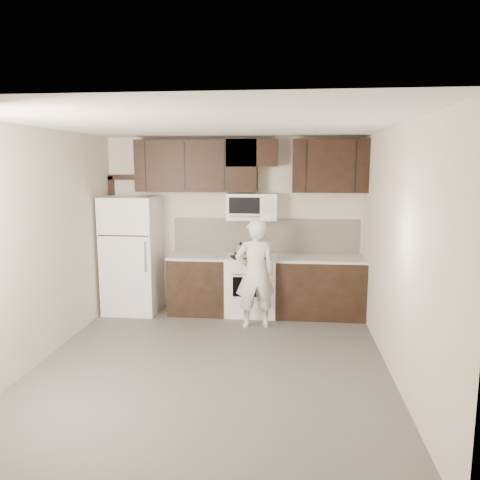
% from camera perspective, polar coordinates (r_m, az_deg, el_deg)
% --- Properties ---
extents(floor, '(4.50, 4.50, 0.00)m').
position_cam_1_polar(floor, '(5.57, -3.47, -14.99)').
color(floor, '#565350').
rests_on(floor, ground).
extents(back_wall, '(4.00, 0.00, 4.00)m').
position_cam_1_polar(back_wall, '(7.37, -0.74, 1.93)').
color(back_wall, beige).
rests_on(back_wall, ground).
extents(ceiling, '(4.50, 4.50, 0.00)m').
position_cam_1_polar(ceiling, '(5.10, -3.78, 13.89)').
color(ceiling, white).
rests_on(ceiling, back_wall).
extents(counter_run, '(2.95, 0.64, 0.91)m').
position_cam_1_polar(counter_run, '(7.19, 3.79, -5.53)').
color(counter_run, black).
rests_on(counter_run, floor).
extents(stove, '(0.76, 0.66, 0.94)m').
position_cam_1_polar(stove, '(7.21, 1.37, -5.44)').
color(stove, white).
rests_on(stove, floor).
extents(backsplash, '(2.90, 0.02, 0.54)m').
position_cam_1_polar(backsplash, '(7.34, 3.13, 0.55)').
color(backsplash, silver).
rests_on(backsplash, counter_run).
extents(upper_cabinets, '(3.48, 0.35, 0.78)m').
position_cam_1_polar(upper_cabinets, '(7.12, 0.76, 9.20)').
color(upper_cabinets, black).
rests_on(upper_cabinets, back_wall).
extents(microwave, '(0.76, 0.42, 0.40)m').
position_cam_1_polar(microwave, '(7.12, 1.48, 4.10)').
color(microwave, white).
rests_on(microwave, upper_cabinets).
extents(refrigerator, '(0.80, 0.76, 1.80)m').
position_cam_1_polar(refrigerator, '(7.44, -13.02, -1.75)').
color(refrigerator, white).
rests_on(refrigerator, floor).
extents(door_trim, '(0.50, 0.08, 2.12)m').
position_cam_1_polar(door_trim, '(7.80, -14.92, 1.27)').
color(door_trim, black).
rests_on(door_trim, floor).
extents(saucepan, '(0.33, 0.19, 0.18)m').
position_cam_1_polar(saucepan, '(7.26, 0.08, -1.10)').
color(saucepan, silver).
rests_on(saucepan, stove).
extents(baking_tray, '(0.43, 0.37, 0.02)m').
position_cam_1_polar(baking_tray, '(6.97, 0.44, -2.07)').
color(baking_tray, black).
rests_on(baking_tray, counter_run).
extents(pizza, '(0.31, 0.31, 0.02)m').
position_cam_1_polar(pizza, '(6.96, 0.44, -1.93)').
color(pizza, '#C7B385').
rests_on(pizza, baking_tray).
extents(person, '(0.63, 0.49, 1.54)m').
position_cam_1_polar(person, '(6.55, 1.86, -4.12)').
color(person, white).
rests_on(person, floor).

